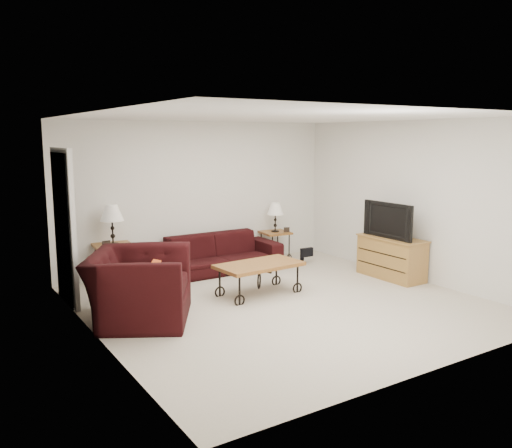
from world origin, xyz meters
The scene contains 20 objects.
ground centered at (0.00, 0.00, 0.00)m, with size 5.00×5.00×0.00m, color beige.
wall_back centered at (0.00, 2.50, 1.25)m, with size 5.00×0.02×2.50m, color silver.
wall_front centered at (0.00, -2.50, 1.25)m, with size 5.00×0.02×2.50m, color silver.
wall_left centered at (-2.50, 0.00, 1.25)m, with size 0.02×5.00×2.50m, color silver.
wall_right centered at (2.50, 0.00, 1.25)m, with size 0.02×5.00×2.50m, color silver.
ceiling centered at (0.00, 0.00, 2.50)m, with size 5.00×5.00×0.00m, color white.
doorway centered at (-2.47, 1.65, 1.02)m, with size 0.08×0.94×2.04m, color black.
sofa centered at (0.09, 2.02, 0.31)m, with size 2.13×0.83×0.62m, color black.
side_table_left centered at (-1.63, 2.20, 0.31)m, with size 0.57×0.57×0.62m, color #926125.
side_table_right centered at (1.37, 2.20, 0.27)m, with size 0.49×0.49×0.53m, color #926125.
lamp_left centered at (-1.63, 2.20, 0.92)m, with size 0.35×0.35×0.62m, color black, non-canonical shape.
lamp_right centered at (1.37, 2.20, 0.80)m, with size 0.30×0.30×0.53m, color black, non-canonical shape.
photo_frame_left centered at (-1.78, 2.05, 0.67)m, with size 0.12×0.02×0.10m, color black.
photo_frame_right centered at (1.52, 2.05, 0.57)m, with size 0.11×0.01×0.09m, color black.
coffee_table centered at (-0.05, 0.54, 0.23)m, with size 1.21×0.66×0.46m, color #926125.
armchair centered at (-1.88, 0.42, 0.43)m, with size 1.32×1.15×0.86m, color black.
throw_pillow centered at (-1.73, 0.37, 0.52)m, with size 0.39×0.10×0.39m, color #C63F19.
tv_stand centered at (2.23, 0.17, 0.33)m, with size 0.46×1.10×0.66m, color #B07941.
television centered at (2.21, 0.17, 0.94)m, with size 0.99×0.13×0.57m, color black.
backpack centered at (1.69, 1.81, 0.25)m, with size 0.38×0.29×0.49m, color black.
Camera 1 is at (-4.06, -5.69, 2.24)m, focal length 37.34 mm.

